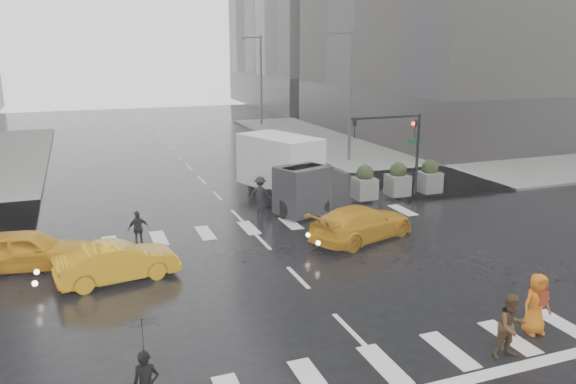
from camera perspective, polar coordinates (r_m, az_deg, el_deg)
name	(u,v)px	position (r m, az deg, el deg)	size (l,w,h in m)	color
ground	(298,278)	(20.04, 1.02, -8.69)	(120.00, 120.00, 0.00)	black
sidewalk_ne	(453,154)	(44.18, 16.40, 3.74)	(35.00, 35.00, 0.15)	slate
road_markings	(298,277)	(20.04, 1.02, -8.67)	(18.00, 48.00, 0.01)	silver
traffic_signal_pole	(402,139)	(30.05, 11.50, 5.28)	(4.45, 0.42, 4.50)	black
street_lamp_near	(349,91)	(39.42, 6.20, 10.16)	(2.15, 0.22, 9.00)	#59595B
street_lamp_far	(260,77)	(57.95, -2.88, 11.61)	(2.15, 0.22, 9.00)	#59595B
planter_west	(365,183)	(29.65, 7.79, 0.91)	(1.10, 1.10, 1.80)	slate
planter_mid	(398,180)	(30.64, 11.09, 1.21)	(1.10, 1.10, 1.80)	slate
planter_east	(429,177)	(31.71, 14.17, 1.49)	(1.10, 1.10, 1.80)	slate
pedestrian_black	(144,352)	(12.75, -14.45, -15.44)	(1.14, 1.16, 2.43)	black
pedestrian_brown	(511,326)	(16.03, 21.73, -12.56)	(0.85, 0.67, 1.76)	#4F351C
pedestrian_orange	(537,304)	(17.54, 23.93, -10.33)	(0.90, 0.61, 1.79)	orange
pedestrian_far_a	(138,229)	(23.60, -14.96, -3.63)	(0.87, 0.53, 1.48)	black
pedestrian_far_b	(260,193)	(27.92, -2.83, -0.12)	(1.09, 0.60, 1.69)	black
taxi_front	(28,250)	(22.61, -24.92, -5.35)	(1.74, 4.33, 1.48)	orange
taxi_mid	(117,262)	(20.45, -16.95, -6.81)	(1.44, 4.13, 1.36)	orange
taxi_rear	(362,223)	(23.80, 7.49, -3.13)	(2.04, 4.42, 1.45)	orange
box_truck	(285,169)	(28.89, -0.27, 2.36)	(2.39, 6.37, 3.38)	white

